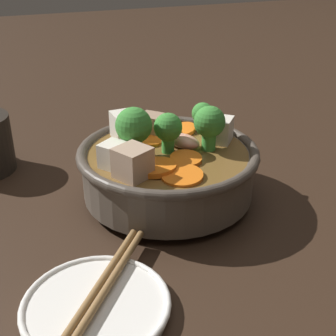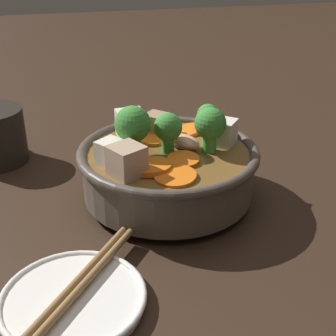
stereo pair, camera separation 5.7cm
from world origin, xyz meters
name	(u,v)px [view 1 (the left image)]	position (x,y,z in m)	size (l,w,h in m)	color
ground_plane	(168,198)	(0.00, 0.00, 0.00)	(3.00, 3.00, 0.00)	black
stirfry_bowl	(168,165)	(0.00, 0.00, 0.05)	(0.22, 0.22, 0.13)	#51473D
side_saucer	(96,306)	(-0.16, 0.13, 0.01)	(0.13, 0.13, 0.01)	white
chopsticks_pair	(95,298)	(-0.16, 0.13, 0.02)	(0.17, 0.14, 0.01)	olive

